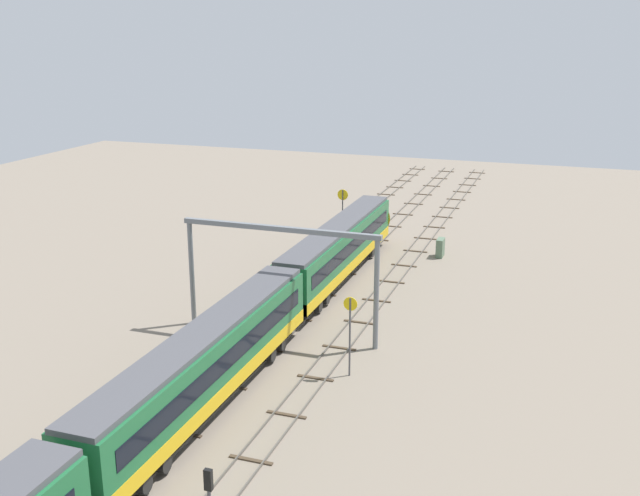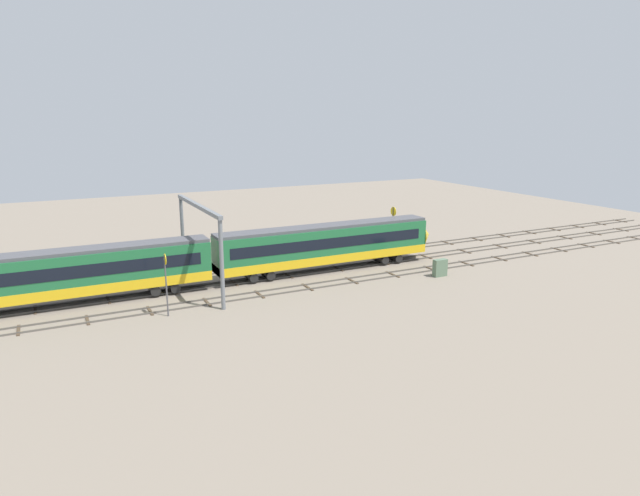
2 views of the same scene
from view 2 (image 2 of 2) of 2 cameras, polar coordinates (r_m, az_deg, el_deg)
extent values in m
plane|color=gray|center=(57.56, -3.30, -2.85)|extent=(139.23, 139.23, 0.00)
cube|color=#59544C|center=(52.86, -0.97, -4.22)|extent=(123.23, 0.07, 0.16)
cube|color=#59544C|center=(54.10, -1.63, -3.81)|extent=(123.23, 0.07, 0.16)
cube|color=#473828|center=(48.88, -28.62, -7.45)|extent=(0.24, 2.40, 0.08)
cube|color=#473828|center=(48.85, -22.83, -6.85)|extent=(0.24, 2.40, 0.08)
cube|color=#473828|center=(49.32, -17.10, -6.19)|extent=(0.24, 2.40, 0.08)
cube|color=#473828|center=(50.26, -11.54, -5.48)|extent=(0.24, 2.40, 0.08)
cube|color=#473828|center=(51.67, -6.26, -4.76)|extent=(0.24, 2.40, 0.08)
cube|color=#473828|center=(53.49, -1.30, -4.05)|extent=(0.24, 2.40, 0.08)
cube|color=#473828|center=(55.69, 3.29, -3.36)|extent=(0.24, 2.40, 0.08)
cube|color=#473828|center=(58.23, 7.50, -2.71)|extent=(0.24, 2.40, 0.08)
cube|color=#473828|center=(61.06, 11.33, -2.11)|extent=(0.24, 2.40, 0.08)
cube|color=#473828|center=(64.14, 14.81, -1.55)|extent=(0.24, 2.40, 0.08)
cube|color=#473828|center=(67.44, 17.96, -1.04)|extent=(0.24, 2.40, 0.08)
cube|color=#473828|center=(70.94, 20.80, -0.57)|extent=(0.24, 2.40, 0.08)
cube|color=#473828|center=(74.59, 23.37, -0.15)|extent=(0.24, 2.40, 0.08)
cube|color=#473828|center=(78.39, 25.70, 0.23)|extent=(0.24, 2.40, 0.08)
cube|color=#473828|center=(82.30, 27.81, 0.58)|extent=(0.24, 2.40, 0.08)
cube|color=#473828|center=(86.32, 29.73, 0.89)|extent=(0.24, 2.40, 0.08)
cube|color=#59544C|center=(56.91, -3.01, -2.95)|extent=(123.23, 0.07, 0.16)
cube|color=#59544C|center=(58.18, -3.58, -2.60)|extent=(123.23, 0.07, 0.16)
cube|color=#473828|center=(53.24, -27.26, -5.67)|extent=(0.24, 2.40, 0.08)
cube|color=#473828|center=(53.39, -20.96, -5.00)|extent=(0.24, 2.40, 0.08)
cube|color=#473828|center=(54.18, -14.78, -4.28)|extent=(0.24, 2.40, 0.08)
cube|color=#473828|center=(55.59, -8.86, -3.54)|extent=(0.24, 2.40, 0.08)
cube|color=#473828|center=(57.55, -3.30, -2.81)|extent=(0.24, 2.40, 0.08)
cube|color=#473828|center=(60.03, 1.84, -2.11)|extent=(0.24, 2.40, 0.08)
cube|color=#473828|center=(62.96, 6.54, -1.46)|extent=(0.24, 2.40, 0.08)
cube|color=#473828|center=(66.29, 10.79, -0.86)|extent=(0.24, 2.40, 0.08)
cube|color=#473828|center=(69.94, 14.61, -0.31)|extent=(0.24, 2.40, 0.08)
cube|color=#473828|center=(73.88, 18.04, 0.18)|extent=(0.24, 2.40, 0.08)
cube|color=#473828|center=(78.07, 21.12, 0.61)|extent=(0.24, 2.40, 0.08)
cube|color=#473828|center=(82.46, 23.87, 1.00)|extent=(0.24, 2.40, 0.08)
cube|color=#473828|center=(87.02, 26.34, 1.35)|extent=(0.24, 2.40, 0.08)
cube|color=#473828|center=(91.74, 28.56, 1.66)|extent=(0.24, 2.40, 0.08)
cube|color=#59544C|center=(61.05, -4.78, -1.85)|extent=(123.23, 0.07, 0.16)
cube|color=#59544C|center=(62.34, -5.28, -1.54)|extent=(123.23, 0.07, 0.16)
cube|color=#473828|center=(57.74, -28.43, -4.39)|extent=(0.24, 2.40, 0.08)
cube|color=#473828|center=(57.72, -23.55, -3.88)|extent=(0.24, 2.40, 0.08)
cube|color=#473828|center=(58.12, -18.71, -3.35)|extent=(0.24, 2.40, 0.08)
cube|color=#473828|center=(58.92, -13.97, -2.81)|extent=(0.24, 2.40, 0.08)
cube|color=#473828|center=(60.13, -9.40, -2.26)|extent=(0.24, 2.40, 0.08)
cube|color=#473828|center=(61.70, -5.03, -1.73)|extent=(0.24, 2.40, 0.08)
cube|color=#473828|center=(63.62, -0.91, -1.22)|extent=(0.24, 2.40, 0.08)
cube|color=#473828|center=(65.85, 2.95, -0.73)|extent=(0.24, 2.40, 0.08)
cube|color=#473828|center=(68.36, 6.55, -0.27)|extent=(0.24, 2.40, 0.08)
cube|color=#473828|center=(71.13, 9.87, 0.15)|extent=(0.24, 2.40, 0.08)
cube|color=#473828|center=(74.12, 12.94, 0.54)|extent=(0.24, 2.40, 0.08)
cube|color=#473828|center=(77.31, 15.76, 0.90)|extent=(0.24, 2.40, 0.08)
cube|color=#473828|center=(80.68, 18.35, 1.22)|extent=(0.24, 2.40, 0.08)
cube|color=#473828|center=(84.20, 20.73, 1.52)|extent=(0.24, 2.40, 0.08)
cube|color=#473828|center=(87.86, 22.92, 1.79)|extent=(0.24, 2.40, 0.08)
cube|color=#473828|center=(91.63, 24.93, 2.04)|extent=(0.24, 2.40, 0.08)
cube|color=#473828|center=(95.51, 26.78, 2.26)|extent=(0.24, 2.40, 0.08)
cube|color=#473828|center=(99.49, 28.48, 2.47)|extent=(0.24, 2.40, 0.08)
cube|color=#1E6638|center=(58.67, 0.59, 0.37)|extent=(24.00, 2.90, 3.60)
cube|color=gold|center=(58.98, 0.59, -0.91)|extent=(24.00, 2.94, 0.90)
cube|color=#4C4C51|center=(58.26, 0.60, 2.24)|extent=(24.00, 2.50, 0.30)
cube|color=black|center=(57.31, 1.26, 0.50)|extent=(22.00, 0.04, 1.10)
cube|color=black|center=(59.84, -0.05, 1.05)|extent=(22.00, 0.04, 1.10)
cylinder|color=black|center=(55.93, -7.26, -2.77)|extent=(0.90, 2.70, 0.90)
cylinder|color=black|center=(56.53, -5.54, -2.55)|extent=(0.90, 2.70, 0.90)
cylinder|color=black|center=(62.52, 6.11, -1.01)|extent=(0.90, 2.70, 0.90)
cylinder|color=black|center=(63.49, 7.48, -0.83)|extent=(0.90, 2.70, 0.90)
cube|color=#1E6638|center=(52.46, -24.26, -2.40)|extent=(24.00, 2.90, 3.60)
cube|color=gold|center=(52.82, -24.12, -3.81)|extent=(24.00, 2.94, 0.90)
cube|color=#4C4C51|center=(52.01, -24.46, -0.33)|extent=(24.00, 2.50, 0.30)
cube|color=black|center=(50.94, -24.22, -2.34)|extent=(22.00, 0.04, 1.10)
cube|color=black|center=(53.77, -24.39, -1.57)|extent=(22.00, 0.04, 1.10)
cylinder|color=black|center=(53.69, -16.80, -3.93)|extent=(0.90, 2.70, 0.90)
cylinder|color=black|center=(54.00, -14.92, -3.71)|extent=(0.90, 2.70, 0.90)
cone|color=gold|center=(65.45, 10.60, 1.34)|extent=(1.60, 3.24, 3.24)
cylinder|color=slate|center=(47.19, -10.07, -1.77)|extent=(0.36, 0.36, 7.77)
cylinder|color=slate|center=(60.43, -13.96, 1.35)|extent=(0.36, 0.36, 7.77)
cube|color=slate|center=(52.99, -12.47, 4.26)|extent=(0.40, 14.63, 0.35)
cylinder|color=#4C4C51|center=(66.46, 7.48, 1.77)|extent=(0.12, 0.12, 5.66)
cylinder|color=yellow|center=(66.06, 7.57, 3.76)|extent=(0.05, 1.09, 1.09)
cube|color=black|center=(66.07, 7.59, 3.77)|extent=(0.02, 0.49, 0.12)
cylinder|color=#4C4C51|center=(46.93, -15.54, -3.76)|extent=(0.12, 0.12, 5.24)
cylinder|color=yellow|center=(46.35, -15.66, -1.12)|extent=(0.05, 0.89, 0.89)
cube|color=black|center=(46.36, -15.63, -1.12)|extent=(0.02, 0.40, 0.12)
cube|color=#597259|center=(58.32, 12.25, -2.01)|extent=(1.48, 0.63, 1.79)
cube|color=#333333|center=(58.72, 12.83, -1.66)|extent=(0.02, 0.44, 0.24)
camera|label=1|loc=(46.19, -74.87, 10.16)|focal=41.83mm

